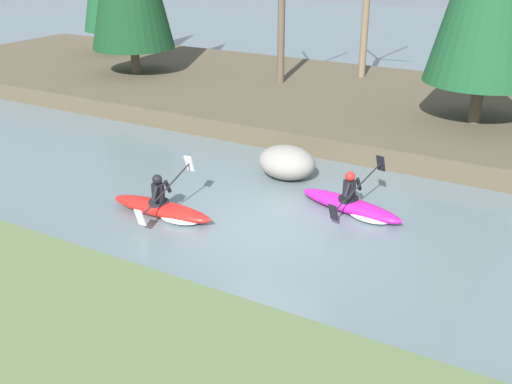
{
  "coord_description": "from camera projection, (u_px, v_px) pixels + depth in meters",
  "views": [
    {
      "loc": [
        5.73,
        -10.51,
        6.01
      ],
      "look_at": [
        -0.51,
        0.46,
        0.55
      ],
      "focal_mm": 42.0,
      "sensor_mm": 36.0,
      "label": 1
    }
  ],
  "objects": [
    {
      "name": "kayaker_lead",
      "position": [
        354.0,
        206.0,
        13.91
      ],
      "size": [
        2.79,
        2.06,
        1.2
      ],
      "rotation": [
        0.0,
        0.0,
        -0.21
      ],
      "color": "#C61999",
      "rests_on": "ground"
    },
    {
      "name": "riverbank_far",
      "position": [
        401.0,
        109.0,
        21.17
      ],
      "size": [
        44.0,
        10.57,
        0.61
      ],
      "color": "brown",
      "rests_on": "ground"
    },
    {
      "name": "boulder_midstream",
      "position": [
        287.0,
        162.0,
        15.83
      ],
      "size": [
        1.58,
        1.23,
        0.89
      ],
      "color": "gray",
      "rests_on": "ground"
    },
    {
      "name": "bare_tree_upstream",
      "position": [
        283.0,
        2.0,
        22.51
      ],
      "size": [
        3.56,
        3.51,
        6.45
      ],
      "color": "brown",
      "rests_on": "riverbank_far"
    },
    {
      "name": "kayaker_middle",
      "position": [
        165.0,
        209.0,
        13.76
      ],
      "size": [
        2.77,
        2.06,
        1.2
      ],
      "rotation": [
        0.0,
        0.0,
        0.02
      ],
      "color": "red",
      "rests_on": "ground"
    },
    {
      "name": "ground_plane",
      "position": [
        266.0,
        226.0,
        13.37
      ],
      "size": [
        90.0,
        90.0,
        0.0
      ],
      "primitive_type": "plane",
      "color": "slate"
    }
  ]
}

